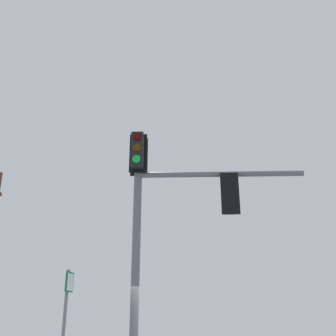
# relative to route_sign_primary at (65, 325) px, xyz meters

# --- Properties ---
(signal_mast_assembly) EXTENTS (4.34, 1.03, 6.27)m
(signal_mast_assembly) POSITION_rel_route_sign_primary_xyz_m (2.00, 0.80, 2.74)
(signal_mast_assembly) COLOR slate
(signal_mast_assembly) RESTS_ON ground
(route_sign_primary) EXTENTS (0.13, 0.36, 2.77)m
(route_sign_primary) POSITION_rel_route_sign_primary_xyz_m (0.00, 0.00, 0.00)
(route_sign_primary) COLOR slate
(route_sign_primary) RESTS_ON ground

